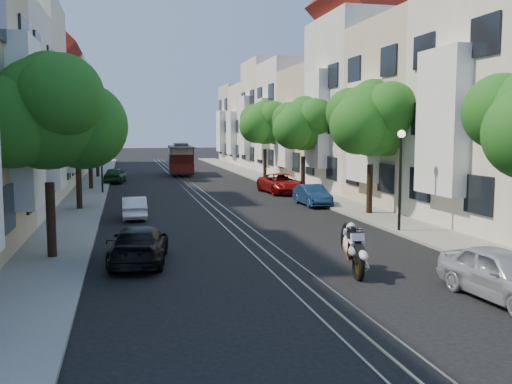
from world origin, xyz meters
TOP-DOWN VIEW (x-y plane):
  - ground at (0.00, 28.00)m, footprint 200.00×200.00m
  - sidewalk_east at (7.25, 28.00)m, footprint 2.50×80.00m
  - sidewalk_west at (-7.25, 28.00)m, footprint 2.50×80.00m
  - rail_left at (-0.55, 28.00)m, footprint 0.06×80.00m
  - rail_slot at (0.00, 28.00)m, footprint 0.06×80.00m
  - rail_right at (0.55, 28.00)m, footprint 0.06×80.00m
  - lane_line at (0.00, 28.00)m, footprint 0.08×80.00m
  - townhouses_east at (11.87, 27.91)m, footprint 7.75×72.00m
  - townhouses_west at (-11.87, 27.91)m, footprint 7.75×72.00m
  - tree_e_b at (7.26, 8.98)m, footprint 4.93×4.08m
  - tree_e_c at (7.26, 19.98)m, footprint 4.84×3.99m
  - tree_e_d at (7.26, 30.98)m, footprint 5.01×4.16m
  - tree_w_a at (-7.14, 1.98)m, footprint 4.93×4.08m
  - tree_w_b at (-7.14, 13.98)m, footprint 4.72×3.87m
  - tree_w_c at (-7.14, 24.98)m, footprint 5.13×4.28m
  - tree_w_d at (-7.14, 35.98)m, footprint 4.84×3.99m
  - lamp_east at (6.30, 4.00)m, footprint 0.32×0.32m
  - lamp_west at (-6.30, 22.00)m, footprint 0.32×0.32m
  - sportbike_rider at (1.72, -2.03)m, footprint 0.65×2.22m
  - cable_car at (0.50, 37.80)m, footprint 2.66×7.42m
  - parked_car_e_near at (4.40, -5.32)m, footprint 1.86×4.01m
  - parked_car_e_mid at (5.59, 13.20)m, footprint 1.32×3.63m
  - parked_car_e_far at (5.60, 19.75)m, footprint 2.63×5.02m
  - parked_car_w_near at (-4.40, 0.84)m, footprint 2.21×4.39m
  - parked_car_w_mid at (-4.40, 10.53)m, footprint 1.17×3.27m
  - parked_car_w_far at (-5.60, 30.29)m, footprint 1.96×3.92m

SIDE VIEW (x-z plane):
  - ground at x=0.00m, z-range 0.00..0.00m
  - lane_line at x=0.00m, z-range 0.00..0.01m
  - rail_left at x=-0.55m, z-range 0.00..0.02m
  - rail_slot at x=0.00m, z-range 0.00..0.02m
  - rail_right at x=0.55m, z-range 0.00..0.02m
  - sidewalk_east at x=7.25m, z-range 0.00..0.12m
  - sidewalk_west at x=-7.25m, z-range 0.00..0.12m
  - parked_car_w_mid at x=-4.40m, z-range 0.00..1.08m
  - parked_car_e_mid at x=5.59m, z-range 0.00..1.19m
  - parked_car_w_near at x=-4.40m, z-range 0.00..1.22m
  - parked_car_w_far at x=-5.60m, z-range 0.00..1.28m
  - parked_car_e_near at x=4.40m, z-range 0.00..1.33m
  - parked_car_e_far at x=5.60m, z-range 0.00..1.35m
  - sportbike_rider at x=1.72m, z-range 0.09..1.63m
  - cable_car at x=0.50m, z-range 0.26..3.07m
  - lamp_east at x=6.30m, z-range 0.77..4.93m
  - lamp_west at x=-6.30m, z-range 0.77..4.93m
  - tree_w_b at x=-7.14m, z-range 1.26..7.53m
  - tree_e_c at x=7.26m, z-range 1.34..7.86m
  - tree_w_d at x=-7.14m, z-range 1.34..7.86m
  - tree_e_b at x=7.26m, z-range 1.39..8.07m
  - tree_w_a at x=-7.14m, z-range 1.39..8.07m
  - tree_e_d at x=7.26m, z-range 1.44..8.29m
  - tree_w_c at x=-7.14m, z-range 1.52..8.62m
  - townhouses_west at x=-11.87m, z-range -0.80..10.96m
  - townhouses_east at x=11.87m, z-range -0.82..11.18m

